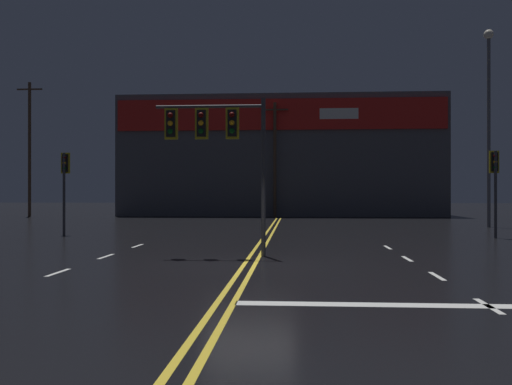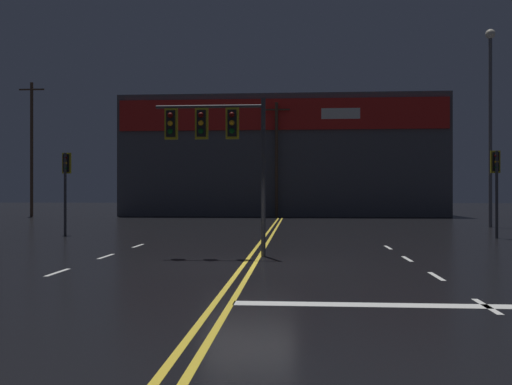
% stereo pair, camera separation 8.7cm
% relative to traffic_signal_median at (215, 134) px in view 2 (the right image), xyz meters
% --- Properties ---
extents(ground_plane, '(200.00, 200.00, 0.00)m').
position_rel_traffic_signal_median_xyz_m(ground_plane, '(1.25, -2.25, -3.86)').
color(ground_plane, black).
extents(road_markings, '(13.77, 60.00, 0.01)m').
position_rel_traffic_signal_median_xyz_m(road_markings, '(2.10, -3.25, -3.85)').
color(road_markings, gold).
rests_on(road_markings, ground).
extents(traffic_signal_median, '(3.49, 0.36, 4.97)m').
position_rel_traffic_signal_median_xyz_m(traffic_signal_median, '(0.00, 0.00, 0.00)').
color(traffic_signal_median, '#38383D').
rests_on(traffic_signal_median, ground).
extents(traffic_signal_corner_northeast, '(0.42, 0.36, 3.86)m').
position_rel_traffic_signal_median_xyz_m(traffic_signal_corner_northeast, '(11.32, 7.92, -1.02)').
color(traffic_signal_corner_northeast, '#38383D').
rests_on(traffic_signal_corner_northeast, ground).
extents(traffic_signal_corner_northwest, '(0.42, 0.36, 3.91)m').
position_rel_traffic_signal_median_xyz_m(traffic_signal_corner_northwest, '(-8.42, 8.55, -0.98)').
color(traffic_signal_corner_northwest, '#38383D').
rests_on(traffic_signal_corner_northwest, ground).
extents(streetlight_far_median, '(0.56, 0.56, 11.53)m').
position_rel_traffic_signal_median_xyz_m(streetlight_far_median, '(13.80, 16.19, 3.31)').
color(streetlight_far_median, '#59595E').
rests_on(streetlight_far_median, ground).
extents(building_backdrop, '(28.18, 10.23, 10.42)m').
position_rel_traffic_signal_median_xyz_m(building_backdrop, '(1.25, 34.94, 1.37)').
color(building_backdrop, '#4C4C51').
rests_on(building_backdrop, ground).
extents(utility_pole_row, '(45.32, 0.26, 12.05)m').
position_rel_traffic_signal_median_xyz_m(utility_pole_row, '(1.59, 29.49, 1.91)').
color(utility_pole_row, '#4C3828').
rests_on(utility_pole_row, ground).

